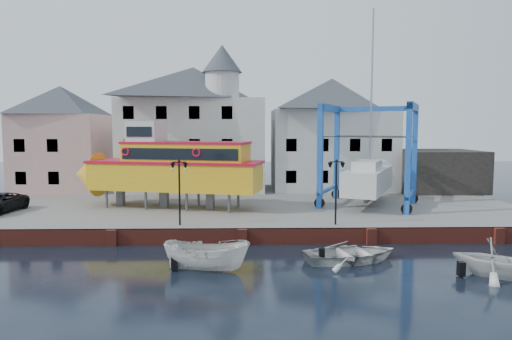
{
  "coord_description": "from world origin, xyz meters",
  "views": [
    {
      "loc": [
        0.24,
        -27.61,
        7.2
      ],
      "look_at": [
        1.0,
        7.0,
        4.0
      ],
      "focal_mm": 32.0,
      "sensor_mm": 36.0,
      "label": 1
    }
  ],
  "objects": [
    {
      "name": "motorboat_a",
      "position": [
        -1.79,
        -5.01,
        0.0
      ],
      "size": [
        4.8,
        2.65,
        1.75
      ],
      "primitive_type": "imported",
      "rotation": [
        0.0,
        0.0,
        1.35
      ],
      "color": "silver",
      "rests_on": "ground"
    },
    {
      "name": "quay_wall",
      "position": [
        -0.0,
        0.1,
        0.5
      ],
      "size": [
        44.0,
        0.47,
        1.0
      ],
      "color": "maroon",
      "rests_on": "ground"
    },
    {
      "name": "shed_dark",
      "position": [
        19.0,
        17.0,
        3.0
      ],
      "size": [
        8.0,
        7.0,
        4.0
      ],
      "primitive_type": "cube",
      "color": "black",
      "rests_on": "hardstanding"
    },
    {
      "name": "motorboat_b",
      "position": [
        5.93,
        -3.54,
        0.0
      ],
      "size": [
        5.87,
        4.73,
        1.08
      ],
      "primitive_type": "imported",
      "rotation": [
        0.0,
        0.0,
        1.78
      ],
      "color": "silver",
      "rests_on": "ground"
    },
    {
      "name": "hardstanding",
      "position": [
        0.0,
        11.0,
        0.5
      ],
      "size": [
        44.0,
        22.0,
        1.0
      ],
      "primitive_type": "cube",
      "color": "slate",
      "rests_on": "ground"
    },
    {
      "name": "building_pink",
      "position": [
        -18.0,
        18.0,
        6.15
      ],
      "size": [
        8.0,
        7.0,
        10.3
      ],
      "color": "#D39C95",
      "rests_on": "hardstanding"
    },
    {
      "name": "lamp_post_right",
      "position": [
        6.0,
        1.2,
        4.17
      ],
      "size": [
        1.12,
        0.32,
        4.2
      ],
      "color": "black",
      "rests_on": "hardstanding"
    },
    {
      "name": "tour_boat",
      "position": [
        -6.14,
        7.93,
        4.16
      ],
      "size": [
        15.82,
        7.16,
        6.7
      ],
      "rotation": [
        0.0,
        0.0,
        -0.24
      ],
      "color": "#59595E",
      "rests_on": "hardstanding"
    },
    {
      "name": "lamp_post_left",
      "position": [
        -4.0,
        1.2,
        4.17
      ],
      "size": [
        1.12,
        0.32,
        4.2
      ],
      "color": "black",
      "rests_on": "hardstanding"
    },
    {
      "name": "ground",
      "position": [
        0.0,
        0.0,
        0.0
      ],
      "size": [
        140.0,
        140.0,
        0.0
      ],
      "primitive_type": "plane",
      "color": "black",
      "rests_on": "ground"
    },
    {
      "name": "motorboat_c",
      "position": [
        12.26,
        -6.3,
        0.0
      ],
      "size": [
        4.96,
        4.83,
        1.99
      ],
      "primitive_type": "imported",
      "rotation": [
        0.0,
        0.0,
        0.95
      ],
      "color": "silver",
      "rests_on": "ground"
    },
    {
      "name": "travel_lift",
      "position": [
        10.37,
        9.09,
        3.58
      ],
      "size": [
        8.93,
        10.42,
        15.53
      ],
      "rotation": [
        0.0,
        0.0,
        -0.44
      ],
      "color": "#133EA6",
      "rests_on": "hardstanding"
    },
    {
      "name": "building_white_right",
      "position": [
        9.0,
        19.0,
        6.6
      ],
      "size": [
        12.0,
        8.0,
        11.2
      ],
      "color": "silver",
      "rests_on": "hardstanding"
    },
    {
      "name": "building_white_main",
      "position": [
        -4.87,
        18.39,
        7.34
      ],
      "size": [
        14.0,
        8.3,
        14.0
      ],
      "color": "silver",
      "rests_on": "hardstanding"
    }
  ]
}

